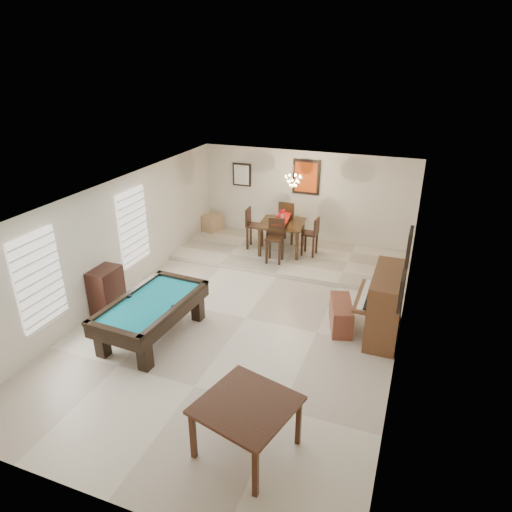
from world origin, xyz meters
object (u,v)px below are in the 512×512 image
Objects in this scene: pool_table at (153,319)px; dining_chair_north at (289,221)px; dining_chair_west at (255,229)px; corner_bench at (212,223)px; apothecary_chest at (107,291)px; dining_chair_south at (275,241)px; dining_table at (282,235)px; flower_vase at (282,214)px; square_table at (247,427)px; piano_bench at (341,315)px; dining_chair_east at (310,236)px; upright_piano at (378,303)px; chandelier at (293,177)px.

dining_chair_north is (1.08, 5.25, 0.35)m from pool_table.
corner_bench is at bearing 59.56° from dining_chair_west.
dining_chair_south reaches higher than apothecary_chest.
flower_vase reaches higher than dining_table.
square_table is 1.04× the size of dining_table.
pool_table is at bearing 170.63° from dining_chair_west.
dining_chair_north reaches higher than corner_bench.
piano_bench is 4.79m from apothecary_chest.
dining_table is (-2.18, 2.96, 0.31)m from piano_bench.
dining_table reaches higher than square_table.
square_table is 6.56m from dining_chair_east.
dining_chair_east is at bearing 125.49° from upright_piano.
pool_table is 3.32m from square_table.
apothecary_chest is 4.03× the size of flower_vase.
dining_chair_south is at bearing -31.00° from corner_bench.
dining_chair_west reaches higher than pool_table.
dining_table is 1.10× the size of dining_chair_east.
dining_chair_west is at bearing 175.46° from chandelier.
dining_chair_north is 1.09× the size of dining_chair_west.
flower_vase is (-1.59, 6.48, 0.77)m from square_table.
pool_table is 2.25× the size of piano_bench.
square_table is (2.70, -1.93, 0.03)m from pool_table.
flower_vase reaches higher than corner_bench.
upright_piano is at bearing -47.56° from chandelier.
dining_chair_north is 1.72m from chandelier.
dining_table is at bearing 126.37° from piano_bench.
piano_bench is at bearing -175.57° from upright_piano.
piano_bench is at bearing -53.63° from flower_vase.
pool_table is 4.75m from flower_vase.
dining_chair_east is (0.75, 0.03, -0.54)m from flower_vase.
dining_chair_south is (2.50, 3.41, 0.17)m from apothecary_chest.
dining_chair_south reaches higher than dining_chair_west.
square_table is at bearing -78.52° from chandelier.
pool_table is 1.98× the size of dining_table.
dining_chair_south is at bearing -41.00° from dining_chair_east.
pool_table is 8.90× the size of flower_vase.
upright_piano is 1.58× the size of piano_bench.
dining_table is 0.93× the size of dining_chair_north.
dining_chair_north reaches higher than dining_chair_west.
dining_chair_north is (-0.03, 0.70, -0.45)m from flower_vase.
dining_chair_east is at bearing 145.03° from dining_chair_north.
upright_piano is 5.44m from apothecary_chest.
dining_chair_north is at bearing 87.72° from dining_chair_south.
dining_chair_north reaches higher than pool_table.
dining_chair_north reaches higher than upright_piano.
upright_piano is 6.23× the size of flower_vase.
dining_chair_north is at bearing -49.08° from dining_chair_west.
flower_vase is at bearing -85.28° from dining_chair_east.
dining_chair_west is (1.71, 4.09, 0.17)m from apothecary_chest.
chandelier reaches higher than apothecary_chest.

